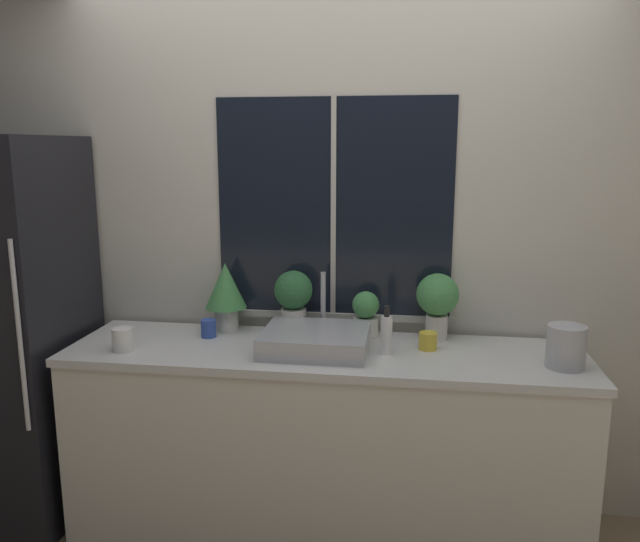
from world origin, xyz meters
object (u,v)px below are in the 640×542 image
Objects in this scene: refrigerator at (0,332)px; kettle at (566,345)px; mug_yellow at (428,341)px; sink at (316,340)px; mug_white at (123,340)px; potted_plant_far_left at (226,290)px; soap_bottle at (386,334)px; mug_blue at (209,328)px; potted_plant_far_right at (437,299)px; potted_plant_center_left at (293,297)px; potted_plant_center_right at (366,313)px.

kettle is at bearing -1.52° from refrigerator.
kettle is (0.54, -0.15, 0.06)m from mug_yellow.
mug_white is (-0.83, -0.14, 0.01)m from sink.
soap_bottle is (0.78, -0.25, -0.11)m from potted_plant_far_left.
refrigerator reaches higher than mug_yellow.
mug_white reaches higher than mug_yellow.
mug_white is (-0.30, -0.25, 0.01)m from mug_blue.
refrigerator is at bearing 178.48° from kettle.
potted_plant_far_right is 3.92× the size of mug_yellow.
sink is 1.48× the size of potted_plant_far_right.
mug_blue is (-0.38, -0.12, -0.13)m from potted_plant_center_left.
potted_plant_center_left is at bearing 28.33° from mug_white.
mug_blue is at bearing 171.53° from soap_bottle.
potted_plant_far_left is at bearing 168.49° from kettle.
sink is 2.15× the size of soap_bottle.
potted_plant_center_left is 3.62× the size of mug_blue.
sink is 4.46× the size of mug_white.
potted_plant_center_right is 1.01× the size of soap_bottle.
refrigerator is 1.39m from potted_plant_center_left.
sink is at bearing -11.93° from mug_blue.
mug_blue is at bearing -170.44° from potted_plant_center_right.
potted_plant_far_left is 0.33m from potted_plant_center_left.
soap_bottle is (0.31, -0.01, 0.04)m from sink.
sink is 1.51× the size of potted_plant_center_left.
mug_white is (-0.36, -0.37, -0.15)m from potted_plant_far_left.
potted_plant_center_left is (-0.14, 0.23, 0.13)m from sink.
mug_yellow is 0.56m from kettle.
sink reaches higher than potted_plant_center_right.
potted_plant_far_left is 0.20m from mug_blue.
kettle is at bearing -20.27° from potted_plant_center_right.
potted_plant_far_left is at bearing 12.98° from refrigerator.
kettle is (1.03, -0.07, 0.05)m from sink.
mug_blue is at bearing 39.12° from mug_white.
mug_yellow is at bearing -104.78° from potted_plant_far_right.
kettle is at bearing -15.44° from mug_yellow.
potted_plant_center_left is 2.95× the size of mug_white.
potted_plant_far_left is 3.96× the size of mug_blue.
potted_plant_far_left is 1.00m from potted_plant_far_right.
potted_plant_far_left reaches higher than sink.
potted_plant_far_left reaches higher than mug_blue.
mug_blue is (-0.05, -0.12, -0.16)m from potted_plant_far_left.
potted_plant_center_left reaches higher than soap_bottle.
potted_plant_far_left is 1.55× the size of soap_bottle.
soap_bottle is at bearing -131.87° from potted_plant_far_right.
mug_yellow is at bearing 164.56° from kettle.
potted_plant_center_right is 1.09m from mug_white.
potted_plant_center_right is at bearing 151.39° from mug_yellow.
kettle is (2.53, -0.07, 0.08)m from refrigerator.
refrigerator is 5.87× the size of potted_plant_far_right.
potted_plant_center_left reaches higher than mug_blue.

